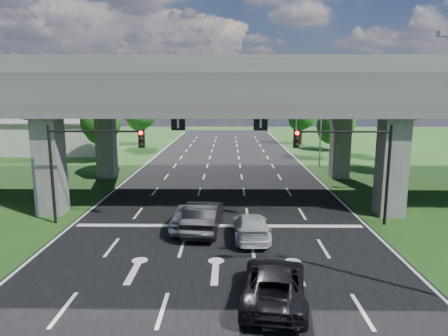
{
  "coord_description": "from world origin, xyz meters",
  "views": [
    {
      "loc": [
        0.6,
        -19.23,
        7.68
      ],
      "look_at": [
        0.26,
        7.04,
        2.88
      ],
      "focal_mm": 32.0,
      "sensor_mm": 36.0,
      "label": 1
    }
  ],
  "objects_px": {
    "car_white": "(251,226)",
    "car_dark": "(204,216)",
    "streetlight_beyond": "(294,108)",
    "signal_left": "(87,155)",
    "car_silver": "(188,216)",
    "streetlight_far": "(318,113)",
    "signal_right": "(352,156)",
    "car_trailing": "(274,284)"
  },
  "relations": [
    {
      "from": "car_white",
      "to": "car_dark",
      "type": "bearing_deg",
      "value": -25.33
    },
    {
      "from": "signal_right",
      "to": "car_silver",
      "type": "distance_m",
      "value": 10.25
    },
    {
      "from": "car_silver",
      "to": "car_trailing",
      "type": "relative_size",
      "value": 0.88
    },
    {
      "from": "car_silver",
      "to": "car_dark",
      "type": "xyz_separation_m",
      "value": [
        0.95,
        -0.37,
        0.11
      ]
    },
    {
      "from": "streetlight_far",
      "to": "car_dark",
      "type": "bearing_deg",
      "value": -117.13
    },
    {
      "from": "streetlight_beyond",
      "to": "car_white",
      "type": "xyz_separation_m",
      "value": [
        -8.3,
        -38.55,
        -5.15
      ]
    },
    {
      "from": "signal_right",
      "to": "signal_left",
      "type": "distance_m",
      "value": 15.65
    },
    {
      "from": "signal_right",
      "to": "streetlight_far",
      "type": "distance_m",
      "value": 20.25
    },
    {
      "from": "car_trailing",
      "to": "streetlight_beyond",
      "type": "bearing_deg",
      "value": -92.12
    },
    {
      "from": "streetlight_beyond",
      "to": "car_dark",
      "type": "relative_size",
      "value": 1.92
    },
    {
      "from": "signal_right",
      "to": "signal_left",
      "type": "height_order",
      "value": "same"
    },
    {
      "from": "signal_right",
      "to": "streetlight_far",
      "type": "bearing_deg",
      "value": 83.53
    },
    {
      "from": "signal_right",
      "to": "car_white",
      "type": "xyz_separation_m",
      "value": [
        -6.02,
        -2.49,
        -3.49
      ]
    },
    {
      "from": "signal_left",
      "to": "car_trailing",
      "type": "height_order",
      "value": "signal_left"
    },
    {
      "from": "streetlight_beyond",
      "to": "car_dark",
      "type": "distance_m",
      "value": 39.26
    },
    {
      "from": "streetlight_beyond",
      "to": "car_white",
      "type": "relative_size",
      "value": 2.19
    },
    {
      "from": "streetlight_beyond",
      "to": "car_silver",
      "type": "relative_size",
      "value": 2.27
    },
    {
      "from": "signal_left",
      "to": "streetlight_beyond",
      "type": "xyz_separation_m",
      "value": [
        17.92,
        36.06,
        1.66
      ]
    },
    {
      "from": "signal_left",
      "to": "car_white",
      "type": "bearing_deg",
      "value": -14.52
    },
    {
      "from": "signal_left",
      "to": "car_dark",
      "type": "xyz_separation_m",
      "value": [
        6.97,
        -1.32,
        -3.3
      ]
    },
    {
      "from": "streetlight_far",
      "to": "car_silver",
      "type": "bearing_deg",
      "value": -119.53
    },
    {
      "from": "streetlight_far",
      "to": "car_white",
      "type": "bearing_deg",
      "value": -110.2
    },
    {
      "from": "streetlight_far",
      "to": "car_trailing",
      "type": "relative_size",
      "value": 2.01
    },
    {
      "from": "streetlight_far",
      "to": "car_silver",
      "type": "distance_m",
      "value": 24.66
    },
    {
      "from": "signal_left",
      "to": "car_silver",
      "type": "relative_size",
      "value": 1.36
    },
    {
      "from": "streetlight_beyond",
      "to": "car_trailing",
      "type": "distance_m",
      "value": 46.24
    },
    {
      "from": "streetlight_beyond",
      "to": "signal_left",
      "type": "bearing_deg",
      "value": -116.43
    },
    {
      "from": "car_dark",
      "to": "car_white",
      "type": "relative_size",
      "value": 1.14
    },
    {
      "from": "car_dark",
      "to": "car_trailing",
      "type": "relative_size",
      "value": 1.05
    },
    {
      "from": "car_silver",
      "to": "car_trailing",
      "type": "bearing_deg",
      "value": 118.27
    },
    {
      "from": "car_trailing",
      "to": "car_dark",
      "type": "bearing_deg",
      "value": -60.57
    },
    {
      "from": "signal_right",
      "to": "car_white",
      "type": "distance_m",
      "value": 7.4
    },
    {
      "from": "car_dark",
      "to": "car_trailing",
      "type": "height_order",
      "value": "car_dark"
    },
    {
      "from": "streetlight_beyond",
      "to": "car_white",
      "type": "bearing_deg",
      "value": -102.15
    },
    {
      "from": "streetlight_far",
      "to": "car_white",
      "type": "relative_size",
      "value": 2.19
    },
    {
      "from": "signal_right",
      "to": "car_silver",
      "type": "xyz_separation_m",
      "value": [
        -9.62,
        -0.94,
        -3.41
      ]
    },
    {
      "from": "car_trailing",
      "to": "car_silver",
      "type": "bearing_deg",
      "value": -55.98
    },
    {
      "from": "streetlight_beyond",
      "to": "car_silver",
      "type": "height_order",
      "value": "streetlight_beyond"
    },
    {
      "from": "car_silver",
      "to": "signal_right",
      "type": "bearing_deg",
      "value": -172.51
    },
    {
      "from": "car_dark",
      "to": "streetlight_far",
      "type": "bearing_deg",
      "value": -112.67
    },
    {
      "from": "streetlight_beyond",
      "to": "car_trailing",
      "type": "height_order",
      "value": "streetlight_beyond"
    },
    {
      "from": "car_trailing",
      "to": "car_white",
      "type": "bearing_deg",
      "value": -78.02
    }
  ]
}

